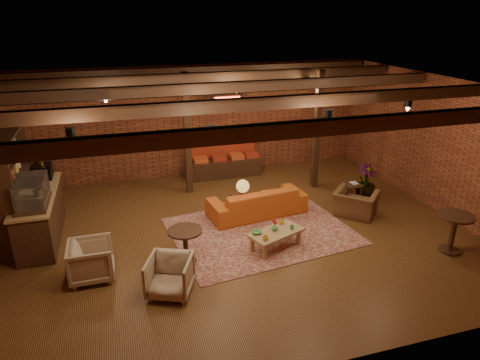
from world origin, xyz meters
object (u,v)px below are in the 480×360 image
object	(u,v)px
armchair_a	(91,259)
side_table_book	(351,185)
armchair_b	(170,274)
coffee_table	(275,233)
armchair_right	(356,199)
round_table_left	(185,240)
round_table_right	(454,227)
plant_tall	(369,147)
sofa	(257,201)
side_table_lamp	(243,189)

from	to	relation	value
armchair_a	side_table_book	bearing A→B (deg)	-75.64
armchair_a	armchair_b	size ratio (longest dim) A/B	1.05
coffee_table	armchair_right	size ratio (longest dim) A/B	1.32
armchair_right	side_table_book	size ratio (longest dim) A/B	1.79
round_table_left	armchair_b	world-z (taller)	armchair_b
armchair_b	round_table_right	xyz separation A→B (m)	(5.67, -0.25, 0.17)
armchair_b	plant_tall	bearing A→B (deg)	48.56
plant_tall	side_table_book	bearing A→B (deg)	-165.46
sofa	coffee_table	distance (m)	1.62
side_table_book	round_table_left	bearing A→B (deg)	-160.78
side_table_lamp	armchair_right	world-z (taller)	side_table_lamp
coffee_table	side_table_lamp	xyz separation A→B (m)	(-0.24, 1.52, 0.39)
side_table_lamp	side_table_book	distance (m)	2.91
armchair_right	side_table_book	bearing A→B (deg)	-65.63
armchair_right	plant_tall	distance (m)	1.49
sofa	armchair_a	world-z (taller)	armchair_a
coffee_table	armchair_b	distance (m)	2.45
armchair_a	armchair_b	xyz separation A→B (m)	(1.31, -0.87, -0.02)
armchair_a	sofa	bearing A→B (deg)	-66.49
armchair_b	coffee_table	bearing A→B (deg)	44.26
coffee_table	round_table_right	world-z (taller)	round_table_right
side_table_lamp	armchair_right	xyz separation A→B (m)	(2.63, -0.62, -0.32)
armchair_a	armchair_right	bearing A→B (deg)	-81.40
coffee_table	side_table_lamp	size ratio (longest dim) A/B	1.29
coffee_table	sofa	bearing A→B (deg)	84.68
coffee_table	side_table_book	xyz separation A→B (m)	(2.66, 1.59, 0.12)
round_table_right	side_table_book	bearing A→B (deg)	104.82
coffee_table	armchair_b	world-z (taller)	armchair_b
sofa	round_table_left	distance (m)	2.56
armchair_a	plant_tall	distance (m)	7.04
round_table_left	armchair_right	bearing A→B (deg)	11.67
round_table_right	coffee_table	bearing A→B (deg)	161.33
sofa	armchair_b	xyz separation A→B (m)	(-2.44, -2.51, 0.04)
sofa	coffee_table	xyz separation A→B (m)	(-0.15, -1.61, 0.01)
side_table_lamp	round_table_right	distance (m)	4.50
side_table_lamp	side_table_book	size ratio (longest dim) A/B	1.83
plant_tall	armchair_b	bearing A→B (deg)	-154.35
sofa	plant_tall	world-z (taller)	plant_tall
plant_tall	armchair_right	bearing A→B (deg)	-132.71
armchair_right	plant_tall	world-z (taller)	plant_tall
sofa	coffee_table	world-z (taller)	sofa
side_table_lamp	armchair_right	bearing A→B (deg)	-13.28
round_table_left	armchair_a	size ratio (longest dim) A/B	0.88
side_table_book	armchair_right	bearing A→B (deg)	-110.82
sofa	armchair_right	world-z (taller)	armchair_right
armchair_b	armchair_right	distance (m)	5.01
coffee_table	armchair_b	size ratio (longest dim) A/B	1.66
plant_tall	side_table_lamp	bearing A→B (deg)	-176.56
side_table_book	round_table_right	distance (m)	2.83
side_table_lamp	plant_tall	distance (m)	3.46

